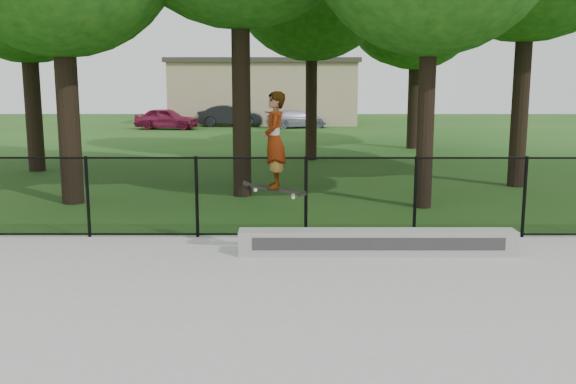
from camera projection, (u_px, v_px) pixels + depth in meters
The scene contains 7 objects.
grind_ledge at pixel (377, 242), 10.63m from camera, with size 4.59×0.40×0.41m, color #9F9F9A.
car_a at pixel (167, 119), 38.16m from camera, with size 1.50×3.70×1.27m, color maroon.
car_b at pixel (231, 116), 40.51m from camera, with size 1.41×3.67×1.33m, color black.
car_c at pixel (297, 119), 39.24m from camera, with size 1.51×3.41×1.08m, color #A4A3B9.
skater_airborne at pixel (274, 143), 10.16m from camera, with size 0.84×0.57×1.68m.
chainlink_fence at pixel (306, 197), 11.72m from camera, with size 16.06×0.06×1.50m.
distant_building at pixel (264, 91), 43.11m from camera, with size 12.40×6.40×4.30m.
Camera 1 is at (-0.31, -5.63, 2.93)m, focal length 40.00 mm.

